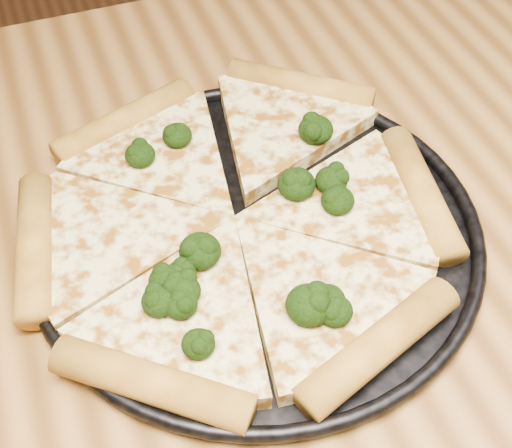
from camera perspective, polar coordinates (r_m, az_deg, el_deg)
name	(u,v)px	position (r m, az deg, el deg)	size (l,w,h in m)	color
dining_table	(297,363)	(0.63, 3.25, -10.86)	(1.20, 0.90, 0.75)	olive
pizza_pan	(256,231)	(0.58, 0.00, -0.54)	(0.36, 0.36, 0.02)	black
pizza	(236,215)	(0.58, -1.56, 0.72)	(0.36, 0.38, 0.03)	#F6EA97
broccoli_florets	(250,235)	(0.55, -0.44, -0.86)	(0.20, 0.24, 0.03)	black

